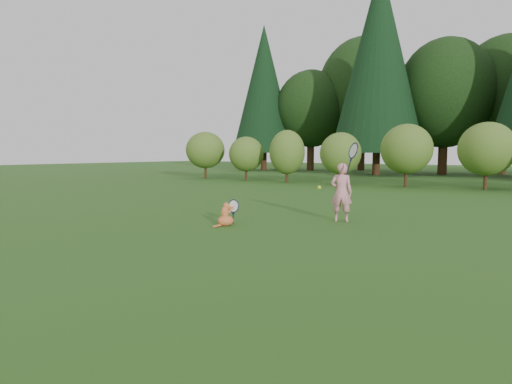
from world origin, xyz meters
The scene contains 6 objects.
ground centered at (0.00, 0.00, 0.00)m, with size 100.00×100.00×0.00m, color #1D4B15.
shrub_row centered at (0.00, 13.00, 1.40)m, with size 28.00×3.00×2.80m, color #466A21, non-canonical shape.
woodland_backdrop centered at (0.00, 23.00, 7.50)m, with size 48.00×10.00×15.00m, color black, non-canonical shape.
child centered at (1.47, 2.27, 0.68)m, with size 0.79×0.57×1.93m.
cat centered at (-0.29, 0.40, 0.26)m, with size 0.46×0.67×0.68m.
tennis_ball centered at (1.27, 1.58, 0.80)m, with size 0.08×0.08×0.08m.
Camera 1 is at (5.33, -6.46, 1.52)m, focal length 30.00 mm.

